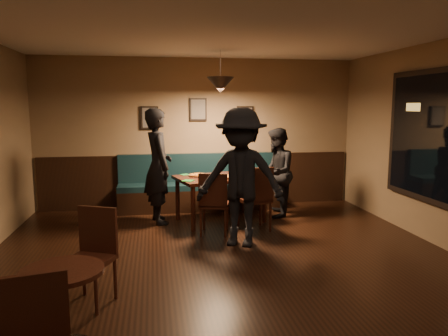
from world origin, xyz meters
The scene contains 28 objects.
floor centered at (0.00, 0.00, 0.00)m, with size 7.00×7.00×0.00m, color black.
ceiling centered at (0.00, 0.00, 2.80)m, with size 7.00×7.00×0.00m, color silver.
wall_back centered at (0.00, 3.50, 1.40)m, with size 6.00×6.00×0.00m, color #8C704F.
wall_front centered at (0.00, -3.50, 1.40)m, with size 6.00×6.00×0.00m, color #8C704F.
wainscot centered at (0.00, 3.47, 0.50)m, with size 5.88×0.06×1.00m, color black.
booth_bench centered at (0.00, 3.20, 0.50)m, with size 3.00×0.60×1.00m, color #0F232D, non-canonical shape.
window_frame centered at (2.96, 0.50, 1.50)m, with size 0.06×2.56×1.86m, color black.
window_glass centered at (2.93, 0.50, 1.50)m, with size 2.40×2.40×0.00m, color black.
picture_left centered at (-0.90, 3.47, 1.70)m, with size 0.32×0.04×0.42m, color black.
picture_center centered at (0.00, 3.47, 1.85)m, with size 0.32×0.04×0.42m, color black.
picture_right centered at (0.90, 3.47, 1.70)m, with size 0.32×0.04×0.42m, color black.
pendant_lamp centered at (0.24, 2.32, 2.25)m, with size 0.44×0.44×0.25m, color black.
dining_table centered at (0.24, 2.32, 0.38)m, with size 1.42×0.91×0.76m, color black.
chair_near_left centered at (0.04, 1.63, 0.48)m, with size 0.42×0.42×0.95m, color black, non-canonical shape.
chair_near_right centered at (0.68, 1.74, 0.50)m, with size 0.44×0.44×1.01m, color black, non-canonical shape.
diner_left centered at (-0.78, 2.41, 0.94)m, with size 0.69×0.45×1.88m, color black.
diner_right centered at (1.24, 2.48, 0.77)m, with size 0.75×0.58×1.54m, color black.
diner_front centered at (0.32, 1.05, 0.95)m, with size 1.22×0.70×1.89m, color black.
pizza_a centered at (-0.12, 2.40, 0.78)m, with size 0.32×0.32×0.04m, color orange.
pizza_b centered at (0.25, 2.16, 0.78)m, with size 0.33×0.33×0.04m, color #C05924.
pizza_c centered at (0.74, 2.52, 0.78)m, with size 0.32×0.32×0.04m, color orange.
soda_glass centered at (0.82, 2.04, 0.84)m, with size 0.08×0.08×0.17m, color black.
tabasco_bottle centered at (0.72, 2.24, 0.81)m, with size 0.02×0.02×0.11m, color #902204.
napkin_a centered at (-0.33, 2.59, 0.76)m, with size 0.14×0.14×0.01m, color #1D6C2D.
napkin_b centered at (-0.32, 1.99, 0.76)m, with size 0.16×0.16×0.01m, color #1E7422.
cutlery_set centered at (0.24, 1.92, 0.76)m, with size 0.02×0.20×0.00m, color #B7B8BC.
cafe_table centered at (-1.57, -1.27, 0.34)m, with size 0.64×0.64×0.67m, color black.
cafe_chair_far centered at (-1.49, -0.48, 0.47)m, with size 0.41×0.41×0.93m, color black, non-canonical shape.
Camera 1 is at (-0.85, -4.59, 1.93)m, focal length 34.33 mm.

